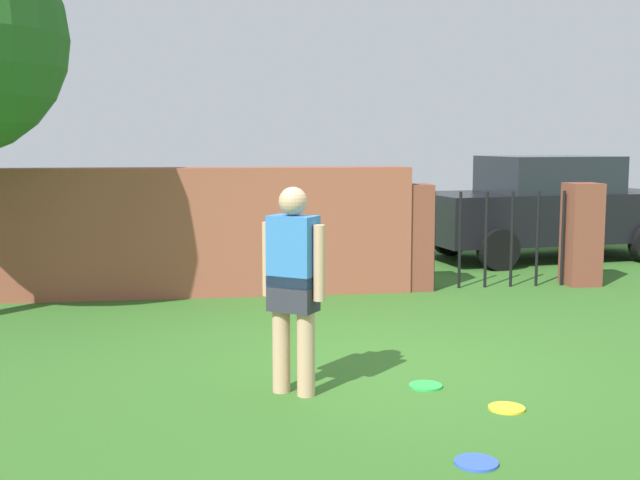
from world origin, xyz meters
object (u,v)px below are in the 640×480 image
person (293,281)px  frisbee_green (426,386)px  frisbee_yellow (507,408)px  frisbee_blue (476,463)px  car (547,208)px

person → frisbee_green: size_ratio=6.00×
person → frisbee_yellow: bearing=13.9°
person → frisbee_blue: (0.96, -1.53, -0.89)m
person → frisbee_blue: person is taller
frisbee_green → frisbee_yellow: bearing=-53.9°
car → person: bearing=-135.5°
car → frisbee_green: size_ratio=16.31×
frisbee_green → person: bearing=-179.0°
car → frisbee_yellow: 8.02m
frisbee_blue → person: bearing=122.1°
person → frisbee_blue: bearing=-22.6°
person → frisbee_yellow: person is taller
frisbee_yellow → frisbee_blue: bearing=-120.8°
person → car: car is taller
frisbee_yellow → frisbee_blue: size_ratio=1.00×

